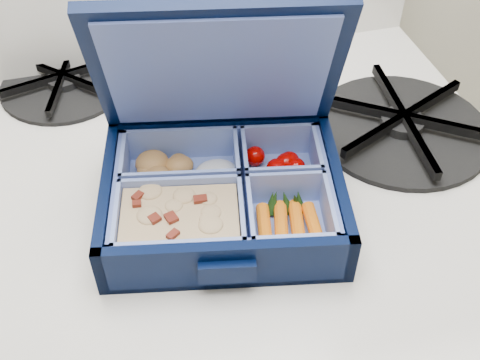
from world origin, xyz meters
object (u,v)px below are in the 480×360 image
object	(u,v)px
fork	(273,106)
burner_grate	(403,121)
stove	(249,359)
bento_box	(223,196)

from	to	relation	value
fork	burner_grate	bearing A→B (deg)	-18.04
burner_grate	stove	bearing A→B (deg)	-176.71
bento_box	fork	size ratio (longest dim) A/B	1.31
burner_grate	fork	distance (m)	0.15
stove	fork	bearing A→B (deg)	61.35
stove	burner_grate	xyz separation A→B (m)	(0.17, 0.01, 0.42)
burner_grate	fork	bearing A→B (deg)	148.67
stove	burner_grate	distance (m)	0.46
stove	bento_box	bearing A→B (deg)	-127.75
stove	bento_box	xyz separation A→B (m)	(-0.05, -0.06, 0.43)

